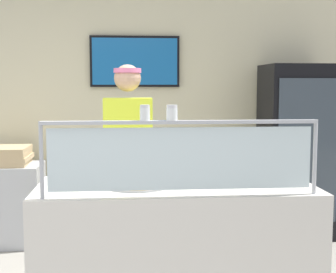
{
  "coord_description": "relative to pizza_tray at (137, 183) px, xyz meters",
  "views": [
    {
      "loc": [
        0.59,
        -2.71,
        1.6
      ],
      "look_at": [
        0.85,
        0.43,
        1.26
      ],
      "focal_mm": 51.78,
      "sensor_mm": 36.0,
      "label": 1
    }
  ],
  "objects": [
    {
      "name": "pizza_tray",
      "position": [
        0.0,
        0.0,
        0.0
      ],
      "size": [
        0.45,
        0.45,
        0.04
      ],
      "color": "#9EA0A8",
      "rests_on": "serving_counter"
    },
    {
      "name": "prep_shelf",
      "position": [
        -1.28,
        1.83,
        -0.56
      ],
      "size": [
        0.7,
        0.55,
        0.81
      ],
      "primitive_type": "cube",
      "color": "#B7BABF",
      "rests_on": "ground"
    },
    {
      "name": "pizza_box_stack",
      "position": [
        -1.29,
        1.83,
        -0.07
      ],
      "size": [
        0.49,
        0.48,
        0.18
      ],
      "color": "tan",
      "rests_on": "prep_shelf"
    },
    {
      "name": "shop_rear_unit",
      "position": [
        0.25,
        2.32,
        0.39
      ],
      "size": [
        6.2,
        0.13,
        2.7
      ],
      "color": "beige",
      "rests_on": "ground"
    },
    {
      "name": "pepper_flake_shaker",
      "position": [
        0.19,
        -0.33,
        0.47
      ],
      "size": [
        0.07,
        0.07,
        0.09
      ],
      "color": "white",
      "rests_on": "sneeze_guard"
    },
    {
      "name": "worker_figure",
      "position": [
        -0.05,
        0.71,
        0.04
      ],
      "size": [
        0.41,
        0.5,
        1.76
      ],
      "color": "#23232D",
      "rests_on": "ground"
    },
    {
      "name": "parmesan_shaker",
      "position": [
        0.04,
        -0.33,
        0.47
      ],
      "size": [
        0.06,
        0.06,
        0.09
      ],
      "color": "white",
      "rests_on": "sneeze_guard"
    },
    {
      "name": "pizza_server",
      "position": [
        0.01,
        -0.02,
        0.02
      ],
      "size": [
        0.15,
        0.29,
        0.01
      ],
      "primitive_type": "cube",
      "rotation": [
        0.0,
        0.0,
        -0.26
      ],
      "color": "#ADAFB7",
      "rests_on": "pizza_tray"
    },
    {
      "name": "serving_counter",
      "position": [
        0.25,
        0.0,
        -0.49
      ],
      "size": [
        1.8,
        0.78,
        0.95
      ],
      "primitive_type": "cube",
      "color": "silver",
      "rests_on": "ground"
    },
    {
      "name": "drink_fridge",
      "position": [
        1.73,
        1.87,
        -0.06
      ],
      "size": [
        0.72,
        0.64,
        1.81
      ],
      "color": "black",
      "rests_on": "ground"
    },
    {
      "name": "sneeze_guard",
      "position": [
        0.25,
        -0.33,
        0.27
      ],
      "size": [
        1.62,
        0.06,
        0.45
      ],
      "color": "#B2B5BC",
      "rests_on": "serving_counter"
    }
  ]
}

